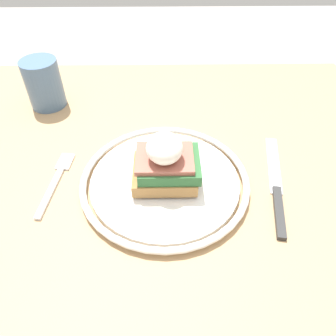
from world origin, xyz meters
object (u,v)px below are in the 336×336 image
sandwich (167,163)px  cup (44,83)px  plate (168,181)px  knife (277,190)px  fork (56,181)px

sandwich → cup: (-0.23, 0.22, 0.00)m
plate → knife: plate is taller
plate → knife: size_ratio=1.21×
plate → cup: size_ratio=2.74×
knife → cup: 0.46m
plate → sandwich: sandwich is taller
knife → cup: size_ratio=2.26×
plate → cup: (-0.23, 0.22, 0.04)m
plate → fork: 0.17m
plate → fork: bearing=177.2°
fork → knife: 0.33m
knife → plate: bearing=174.3°
fork → cup: bearing=106.2°
plate → knife: 0.16m
fork → cup: size_ratio=1.50×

